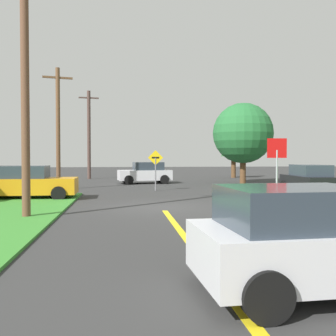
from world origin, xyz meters
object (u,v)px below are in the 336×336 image
object	(u,v)px
car_on_crossroad	(309,180)
oak_tree_left	(234,143)
car_behind_on_main_road	(314,240)
utility_pole_far	(89,134)
utility_pole_mid	(58,126)
car_approaching_junction	(146,173)
pine_tree_center	(243,133)
parked_car_near_building	(27,183)
direction_sign	(156,166)
utility_pole_near	(25,75)
stop_sign	(277,159)

from	to	relation	value
car_on_crossroad	oak_tree_left	bearing A→B (deg)	-0.28
car_behind_on_main_road	utility_pole_far	bearing A→B (deg)	97.74
car_behind_on_main_road	oak_tree_left	world-z (taller)	oak_tree_left
utility_pole_mid	utility_pole_far	xyz separation A→B (m)	(0.92, 11.60, 0.20)
car_approaching_junction	pine_tree_center	size ratio (longest dim) A/B	0.68
parked_car_near_building	utility_pole_far	xyz separation A→B (m)	(1.57, 17.06, 3.30)
car_approaching_junction	pine_tree_center	world-z (taller)	pine_tree_center
direction_sign	oak_tree_left	distance (m)	16.10
utility_pole_far	car_on_crossroad	bearing A→B (deg)	-51.56
utility_pole_near	oak_tree_left	xyz separation A→B (m)	(13.79, 23.58, -1.43)
pine_tree_center	stop_sign	bearing A→B (deg)	-101.99
utility_pole_far	pine_tree_center	xyz separation A→B (m)	(12.17, -7.35, -0.29)
car_approaching_junction	utility_pole_mid	size ratio (longest dim) A/B	0.55
oak_tree_left	parked_car_near_building	bearing A→B (deg)	-131.07
direction_sign	car_approaching_junction	bearing A→B (deg)	92.10
direction_sign	oak_tree_left	world-z (taller)	oak_tree_left
utility_pole_near	pine_tree_center	world-z (taller)	utility_pole_near
parked_car_near_building	utility_pole_far	world-z (taller)	utility_pole_far
stop_sign	car_approaching_junction	size ratio (longest dim) A/B	0.67
parked_car_near_building	pine_tree_center	xyz separation A→B (m)	(13.74, 9.71, 3.01)
utility_pole_far	direction_sign	size ratio (longest dim) A/B	3.28
parked_car_near_building	utility_pole_near	bearing A→B (deg)	-77.61
stop_sign	utility_pole_far	bearing A→B (deg)	-61.49
car_behind_on_main_road	car_approaching_junction	size ratio (longest dim) A/B	0.94
oak_tree_left	utility_pole_far	bearing A→B (deg)	-178.41
parked_car_near_building	utility_pole_mid	xyz separation A→B (m)	(0.65, 5.46, 3.11)
direction_sign	oak_tree_left	size ratio (longest dim) A/B	0.52
oak_tree_left	car_behind_on_main_road	bearing A→B (deg)	-103.70
stop_sign	car_on_crossroad	bearing A→B (deg)	-120.96
car_on_crossroad	utility_pole_far	size ratio (longest dim) A/B	0.52
car_approaching_junction	utility_pole_mid	distance (m)	8.11
stop_sign	utility_pole_near	world-z (taller)	utility_pole_near
utility_pole_far	direction_sign	distance (m)	14.25
car_behind_on_main_road	car_approaching_junction	bearing A→B (deg)	89.69
car_on_crossroad	oak_tree_left	size ratio (longest dim) A/B	0.88
stop_sign	utility_pole_mid	distance (m)	14.38
utility_pole_far	direction_sign	world-z (taller)	utility_pole_far
car_behind_on_main_road	direction_sign	size ratio (longest dim) A/B	1.60
parked_car_near_building	car_on_crossroad	distance (m)	14.63
car_approaching_junction	car_on_crossroad	bearing A→B (deg)	122.50
utility_pole_far	oak_tree_left	size ratio (longest dim) A/B	1.70
pine_tree_center	utility_pole_far	bearing A→B (deg)	148.85
stop_sign	utility_pole_far	world-z (taller)	utility_pole_far
utility_pole_mid	utility_pole_far	size ratio (longest dim) A/B	0.94
stop_sign	car_on_crossroad	world-z (taller)	stop_sign
car_on_crossroad	utility_pole_mid	distance (m)	15.10
car_on_crossroad	car_approaching_junction	size ratio (longest dim) A/B	1.00
stop_sign	parked_car_near_building	bearing A→B (deg)	-17.75
parked_car_near_building	direction_sign	xyz separation A→B (m)	(6.57, 3.97, 0.71)
utility_pole_far	pine_tree_center	size ratio (longest dim) A/B	1.31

